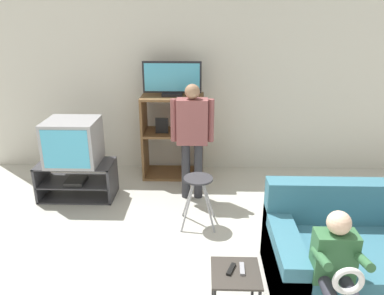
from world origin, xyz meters
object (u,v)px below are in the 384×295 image
remote_control_white (242,269)px  person_standing_adult (192,132)px  tv_stand (77,180)px  person_seated_child (337,269)px  folding_stool (198,187)px  remote_control_black (231,269)px  couch (351,257)px  media_shelf (173,136)px  television_flat (172,80)px  snack_table (235,278)px  television_main (73,142)px

remote_control_white → person_standing_adult: (-0.45, 1.96, 0.49)m
tv_stand → person_seated_child: person_seated_child is taller
folding_stool → remote_control_black: (0.28, -1.30, -0.06)m
remote_control_white → couch: bearing=20.8°
remote_control_black → person_standing_adult: 2.06m
tv_stand → remote_control_white: (1.94, -1.92, 0.17)m
media_shelf → television_flat: size_ratio=1.48×
folding_stool → person_standing_adult: (-0.09, 0.66, 0.43)m
person_seated_child → snack_table: bearing=163.6°
remote_control_white → person_seated_child: size_ratio=0.14×
media_shelf → folding_stool: 1.42m
folding_stool → snack_table: folding_stool is taller
snack_table → tv_stand: bearing=134.1°
television_main → television_flat: 1.55m
snack_table → person_standing_adult: 2.10m
person_standing_adult → person_seated_child: (1.08, -2.19, -0.29)m
tv_stand → folding_stool: (1.58, -0.63, 0.23)m
snack_table → remote_control_white: bearing=28.5°
remote_control_black → person_standing_adult: (-0.36, 1.96, 0.49)m
folding_stool → person_standing_adult: 0.79m
television_flat → remote_control_white: bearing=-74.4°
television_main → media_shelf: size_ratio=0.54×
snack_table → folding_stool: bearing=103.2°
couch → person_seated_child: bearing=-122.2°
snack_table → person_standing_adult: (-0.40, 1.98, 0.56)m
media_shelf → snack_table: bearing=-75.5°
television_flat → person_seated_child: size_ratio=0.80×
couch → person_standing_adult: bearing=131.3°
tv_stand → person_seated_child: size_ratio=0.95×
couch → media_shelf: bearing=126.6°
remote_control_white → person_standing_adult: size_ratio=0.10×
snack_table → television_flat: bearing=104.4°
couch → person_standing_adult: size_ratio=0.96×
tv_stand → television_main: bearing=105.1°
person_standing_adult → person_seated_child: size_ratio=1.47×
tv_stand → snack_table: size_ratio=2.42×
remote_control_white → television_flat: bearing=108.0°
television_main → remote_control_black: television_main is taller
media_shelf → person_standing_adult: size_ratio=0.80×
media_shelf → remote_control_black: (0.66, -2.66, -0.20)m
television_main → tv_stand: bearing=-74.9°
tv_stand → remote_control_black: (1.85, -1.93, 0.17)m
snack_table → remote_control_black: bearing=149.8°
snack_table → couch: 1.10m
television_main → folding_stool: 1.73m
remote_control_black → remote_control_white: same height
folding_stool → snack_table: (0.31, -1.32, -0.13)m
snack_table → couch: size_ratio=0.28×
snack_table → person_seated_child: 0.76m
couch → person_standing_adult: person_standing_adult is taller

